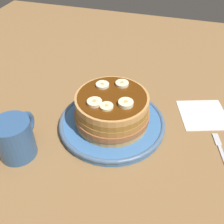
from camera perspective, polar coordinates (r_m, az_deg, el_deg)
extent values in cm
cube|color=olive|center=(63.15, 0.00, -3.95)|extent=(140.00, 140.00, 3.00)
cylinder|color=#3F72B2|center=(61.59, 0.00, -2.46)|extent=(23.96, 23.96, 1.49)
torus|color=#496588|center=(61.23, 0.00, -2.11)|extent=(24.29, 24.29, 1.04)
cylinder|color=tan|center=(60.84, 0.52, -1.27)|extent=(16.36, 16.36, 1.40)
cylinder|color=#985E37|center=(59.41, -0.30, -0.70)|extent=(16.76, 16.76, 1.40)
cylinder|color=#A57135|center=(58.55, -0.24, 0.37)|extent=(16.23, 16.23, 1.40)
cylinder|color=olive|center=(57.63, -0.25, 1.41)|extent=(16.02, 16.02, 1.40)
cylinder|color=tan|center=(56.99, -0.40, 2.69)|extent=(15.97, 15.97, 1.40)
cylinder|color=#592B0A|center=(56.52, 0.00, 3.32)|extent=(14.86, 14.86, 0.16)
cylinder|color=#FCF4B5|center=(53.43, -0.87, 1.09)|extent=(2.76, 2.76, 0.66)
cylinder|color=tan|center=(53.20, -0.87, 1.39)|extent=(0.77, 0.77, 0.08)
cylinder|color=#F5E9BA|center=(59.81, 2.17, 6.02)|extent=(2.97, 2.97, 0.76)
cylinder|color=tan|center=(59.58, 2.18, 6.35)|extent=(0.83, 0.83, 0.08)
cylinder|color=#EEEDBD|center=(54.09, 2.96, 1.83)|extent=(3.12, 3.12, 0.99)
cylinder|color=tan|center=(53.76, 2.98, 2.27)|extent=(0.87, 0.87, 0.08)
cylinder|color=#ECE6C6|center=(59.45, -2.05, 5.75)|extent=(2.98, 2.98, 0.71)
cylinder|color=tan|center=(59.22, -2.06, 6.07)|extent=(0.83, 0.83, 0.08)
cylinder|color=#F8E4BB|center=(54.47, -3.75, 2.02)|extent=(3.10, 3.10, 0.86)
cylinder|color=tan|center=(54.18, -3.78, 2.41)|extent=(0.87, 0.87, 0.08)
cylinder|color=#33598C|center=(56.68, -20.08, -5.42)|extent=(7.53, 7.53, 8.56)
cylinder|color=black|center=(54.40, -20.89, -2.91)|extent=(6.40, 6.40, 0.51)
torus|color=#33598C|center=(58.83, -18.08, -2.80)|extent=(6.15, 1.36, 6.15)
cube|color=white|center=(68.53, 18.93, -0.49)|extent=(13.91, 13.91, 0.30)
cube|color=silver|center=(63.14, 21.51, -5.39)|extent=(3.71, 2.14, 0.50)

